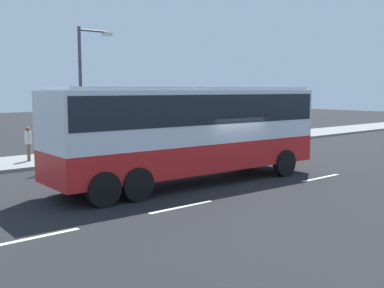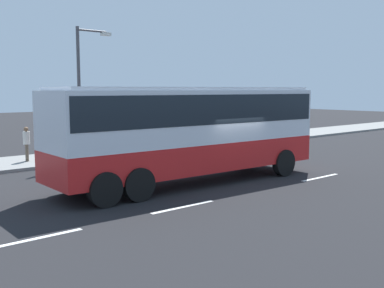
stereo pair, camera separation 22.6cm
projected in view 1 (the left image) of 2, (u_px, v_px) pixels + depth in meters
ground_plane at (223, 181)px, 18.31m from camera, size 120.00×120.00×0.00m
sidewalk_curb at (106, 154)px, 25.26m from camera, size 80.00×4.00×0.15m
lane_centreline at (278, 187)px, 17.14m from camera, size 33.65×0.16×0.01m
coach_bus at (191, 124)px, 17.56m from camera, size 11.18×3.12×3.66m
pedestrian_near_curb at (28, 141)px, 22.28m from camera, size 0.32×0.32×1.65m
street_lamp at (84, 83)px, 22.53m from camera, size 1.87×0.24×6.40m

